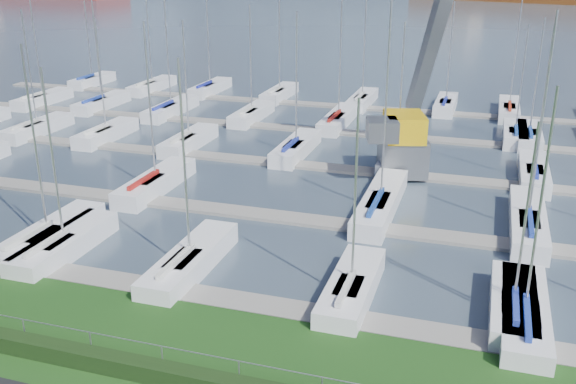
% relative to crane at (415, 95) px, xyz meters
% --- Properties ---
extents(hedge, '(80.00, 0.70, 0.70)m').
position_rel_crane_xyz_m(hedge, '(-4.44, -27.63, -4.98)').
color(hedge, black).
rests_on(hedge, grass).
extents(fence, '(80.00, 0.04, 0.04)m').
position_rel_crane_xyz_m(fence, '(-4.44, -27.23, -4.13)').
color(fence, '#989AA0').
rests_on(fence, grass).
extents(docks, '(90.00, 41.60, 0.25)m').
position_rel_crane_xyz_m(docks, '(-4.44, -1.23, -5.55)').
color(docks, slate).
rests_on(docks, water).
extents(crane, '(7.26, 13.07, 22.35)m').
position_rel_crane_xyz_m(crane, '(0.00, 0.00, 0.00)').
color(crane, slate).
rests_on(crane, water).
extents(sailboat_fleet, '(74.38, 49.58, 13.51)m').
position_rel_crane_xyz_m(sailboat_fleet, '(-6.13, 0.84, -0.02)').
color(sailboat_fleet, navy).
rests_on(sailboat_fleet, water).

